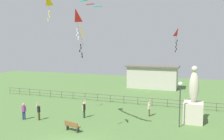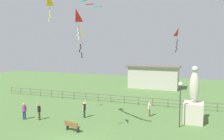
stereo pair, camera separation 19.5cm
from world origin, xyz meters
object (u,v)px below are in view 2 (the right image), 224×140
Objects in this scene: person_0 at (149,108)px; lamppost at (180,94)px; kite_2 at (48,2)px; person_4 at (24,110)px; kite_1 at (76,17)px; person_2 at (39,111)px; kite_4 at (178,34)px; park_bench at (72,126)px; person_1 at (84,109)px; statue_monument at (194,106)px; kite_0 at (78,30)px.

lamppost is at bearing -36.30° from person_0.
person_0 is at bearing -3.16° from kite_2.
kite_1 is (3.31, 4.81, 9.40)m from person_4.
person_2 reaches higher than person_0.
person_0 is 12.46m from kite_1.
lamppost is 15.05m from person_4.
park_bench is at bearing -135.08° from kite_4.
kite_1 reaches higher than person_4.
person_0 is at bearing 143.70° from lamppost.
park_bench is 0.63× the size of kite_4.
person_1 is (-0.75, 3.79, 0.48)m from park_bench.
kite_1 reaches higher than person_0.
statue_monument is 1.79× the size of kite_2.
kite_2 is 1.23× the size of kite_4.
person_0 is 8.11m from kite_4.
person_0 reaches higher than person_4.
park_bench is at bearing -153.80° from lamppost.
park_bench is 0.51× the size of kite_2.
kite_0 is (2.00, -4.75, 7.52)m from person_1.
kite_4 is at bearing 99.90° from lamppost.
lamppost is 6.60m from kite_4.
kite_4 is (10.66, 1.81, -1.87)m from kite_1.
lamppost is 9.52m from person_1.
person_1 is (-10.38, -2.19, -0.70)m from statue_monument.
person_2 is (-14.22, -4.37, -0.72)m from statue_monument.
kite_2 is (-6.36, 3.44, 11.49)m from person_1.
kite_0 reaches higher than lamppost.
park_bench is at bearing -78.79° from person_1.
person_0 is 16.98m from kite_2.
person_1 is 9.12m from kite_0.
person_4 is at bearing -166.25° from person_2.
kite_2 is at bearing 151.61° from person_1.
person_0 is 0.94× the size of person_1.
kite_4 is (8.64, 4.07, 7.53)m from person_1.
person_4 is at bearing -168.60° from lamppost.
person_1 is 0.62× the size of kite_2.
kite_2 is (-15.64, 3.03, 9.41)m from lamppost.
person_0 is 6.68m from person_1.
kite_2 reaches higher than kite_1.
statue_monument is at bearing 58.38° from lamppost.
statue_monument is at bearing 17.09° from person_2.
person_1 is 0.77× the size of kite_4.
statue_monument is 1.63× the size of kite_1.
kite_0 is at bearing -23.79° from person_2.
park_bench is (-9.63, -5.99, -1.18)m from statue_monument.
statue_monument is 7.29m from kite_4.
person_2 is 10.57m from kite_1.
lamppost is 2.32× the size of person_0.
person_1 is at bearing -48.24° from kite_1.
person_1 is at bearing 101.21° from park_bench.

